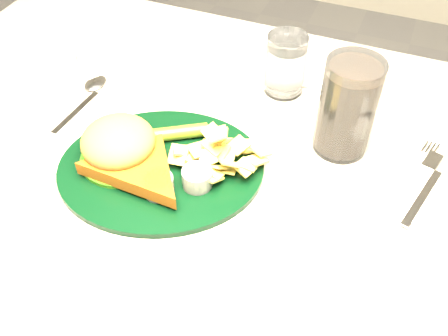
# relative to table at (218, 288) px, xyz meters

# --- Properties ---
(table) EXTENTS (1.20, 0.80, 0.75)m
(table) POSITION_rel_table_xyz_m (0.00, 0.00, 0.00)
(table) COLOR #9B958C
(table) RESTS_ON ground
(dinner_plate) EXTENTS (0.38, 0.35, 0.07)m
(dinner_plate) POSITION_rel_table_xyz_m (-0.07, -0.05, 0.41)
(dinner_plate) COLOR black
(dinner_plate) RESTS_ON table
(water_glass) EXTENTS (0.07, 0.07, 0.11)m
(water_glass) POSITION_rel_table_xyz_m (0.04, 0.20, 0.43)
(water_glass) COLOR white
(water_glass) RESTS_ON table
(cola_glass) EXTENTS (0.10, 0.10, 0.15)m
(cola_glass) POSITION_rel_table_xyz_m (0.17, 0.10, 0.45)
(cola_glass) COLOR black
(cola_glass) RESTS_ON table
(fork_napkin) EXTENTS (0.16, 0.19, 0.01)m
(fork_napkin) POSITION_rel_table_xyz_m (0.30, 0.04, 0.38)
(fork_napkin) COLOR white
(fork_napkin) RESTS_ON table
(spoon) EXTENTS (0.05, 0.16, 0.01)m
(spoon) POSITION_rel_table_xyz_m (-0.26, 0.01, 0.38)
(spoon) COLOR silver
(spoon) RESTS_ON table
(ramekin) EXTENTS (0.04, 0.04, 0.02)m
(ramekin) POSITION_rel_table_xyz_m (-0.33, 0.15, 0.39)
(ramekin) COLOR silver
(ramekin) RESTS_ON table
(wrapped_straw) EXTENTS (0.22, 0.17, 0.01)m
(wrapped_straw) POSITION_rel_table_xyz_m (0.03, 0.20, 0.38)
(wrapped_straw) COLOR white
(wrapped_straw) RESTS_ON table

